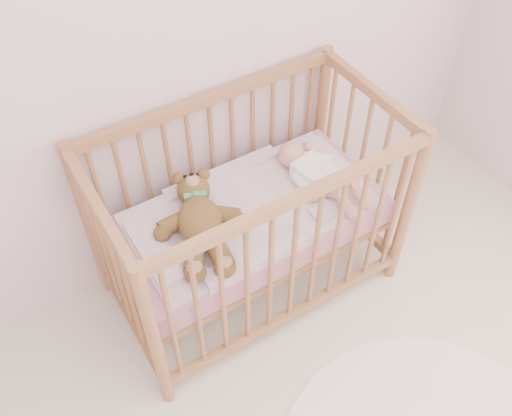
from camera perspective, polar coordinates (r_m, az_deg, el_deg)
wall_back at (r=2.29m, az=-13.25°, el=16.53°), size 4.00×0.02×2.70m
crib at (r=2.65m, az=-0.57°, el=-1.05°), size 1.36×0.76×1.00m
mattress at (r=2.66m, az=-0.57°, el=-1.26°), size 1.22×0.62×0.13m
blanket at (r=2.60m, az=-0.58°, el=-0.19°), size 1.10×0.58×0.06m
baby at (r=2.68m, az=6.06°, el=3.55°), size 0.37×0.60×0.14m
teddy_bear at (r=2.45m, az=-5.57°, el=-1.55°), size 0.59×0.70×0.17m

